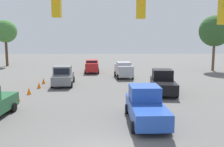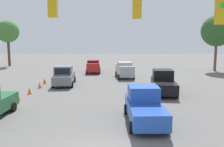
{
  "view_description": "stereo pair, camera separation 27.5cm",
  "coord_description": "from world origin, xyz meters",
  "px_view_note": "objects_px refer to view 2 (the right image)",
  "views": [
    {
      "loc": [
        -0.27,
        9.99,
        5.03
      ],
      "look_at": [
        -0.76,
        -10.94,
        2.04
      ],
      "focal_mm": 40.0,
      "sensor_mm": 36.0,
      "label": 1
    },
    {
      "loc": [
        -0.55,
        10.0,
        5.03
      ],
      "look_at": [
        -0.76,
        -10.94,
        2.04
      ],
      "focal_mm": 40.0,
      "sensor_mm": 36.0,
      "label": 2
    }
  ],
  "objects_px": {
    "overhead_signal_span": "(97,44)",
    "traffic_cone_third": "(18,97)",
    "pickup_truck_grey_withflow_far": "(64,76)",
    "pickup_truck_blue_crossing_near": "(144,106)",
    "tree_horizon_left": "(8,32)",
    "traffic_cone_second": "(8,106)",
    "traffic_cone_fourth": "(29,91)",
    "sedan_silver_oncoming_deep": "(125,70)",
    "sedan_red_withflow_deep": "(93,66)",
    "traffic_cone_fifth": "(40,85)",
    "tree_horizon_right": "(217,31)",
    "pickup_truck_black_oncoming_far": "(163,83)",
    "traffic_cone_farthest": "(45,81)"
  },
  "relations": [
    {
      "from": "traffic_cone_second",
      "to": "sedan_red_withflow_deep",
      "type": "bearing_deg",
      "value": -103.73
    },
    {
      "from": "traffic_cone_second",
      "to": "traffic_cone_fourth",
      "type": "height_order",
      "value": "same"
    },
    {
      "from": "sedan_red_withflow_deep",
      "to": "pickup_truck_grey_withflow_far",
      "type": "distance_m",
      "value": 10.04
    },
    {
      "from": "tree_horizon_left",
      "to": "pickup_truck_grey_withflow_far",
      "type": "bearing_deg",
      "value": 125.43
    },
    {
      "from": "overhead_signal_span",
      "to": "traffic_cone_fourth",
      "type": "distance_m",
      "value": 14.8
    },
    {
      "from": "pickup_truck_black_oncoming_far",
      "to": "tree_horizon_right",
      "type": "distance_m",
      "value": 19.79
    },
    {
      "from": "sedan_silver_oncoming_deep",
      "to": "sedan_red_withflow_deep",
      "type": "bearing_deg",
      "value": -48.23
    },
    {
      "from": "pickup_truck_black_oncoming_far",
      "to": "tree_horizon_right",
      "type": "bearing_deg",
      "value": -126.14
    },
    {
      "from": "overhead_signal_span",
      "to": "traffic_cone_third",
      "type": "distance_m",
      "value": 12.84
    },
    {
      "from": "pickup_truck_grey_withflow_far",
      "to": "sedan_silver_oncoming_deep",
      "type": "bearing_deg",
      "value": -144.41
    },
    {
      "from": "sedan_red_withflow_deep",
      "to": "pickup_truck_black_oncoming_far",
      "type": "xyz_separation_m",
      "value": [
        -7.31,
        13.8,
        0.0
      ]
    },
    {
      "from": "sedan_silver_oncoming_deep",
      "to": "tree_horizon_right",
      "type": "distance_m",
      "value": 16.46
    },
    {
      "from": "sedan_red_withflow_deep",
      "to": "traffic_cone_fifth",
      "type": "bearing_deg",
      "value": 67.67
    },
    {
      "from": "pickup_truck_blue_crossing_near",
      "to": "traffic_cone_second",
      "type": "xyz_separation_m",
      "value": [
        9.18,
        -2.38,
        -0.67
      ]
    },
    {
      "from": "pickup_truck_grey_withflow_far",
      "to": "traffic_cone_fourth",
      "type": "bearing_deg",
      "value": 62.35
    },
    {
      "from": "sedan_silver_oncoming_deep",
      "to": "overhead_signal_span",
      "type": "bearing_deg",
      "value": 83.67
    },
    {
      "from": "traffic_cone_third",
      "to": "traffic_cone_fifth",
      "type": "relative_size",
      "value": 1.0
    },
    {
      "from": "traffic_cone_fifth",
      "to": "traffic_cone_farthest",
      "type": "xyz_separation_m",
      "value": [
        0.16,
        -2.53,
        0.0
      ]
    },
    {
      "from": "pickup_truck_grey_withflow_far",
      "to": "tree_horizon_right",
      "type": "xyz_separation_m",
      "value": [
        -21.11,
        -11.36,
        5.09
      ]
    },
    {
      "from": "traffic_cone_fifth",
      "to": "sedan_red_withflow_deep",
      "type": "bearing_deg",
      "value": -112.33
    },
    {
      "from": "pickup_truck_blue_crossing_near",
      "to": "traffic_cone_third",
      "type": "xyz_separation_m",
      "value": [
        9.44,
        -5.01,
        -0.67
      ]
    },
    {
      "from": "pickup_truck_black_oncoming_far",
      "to": "traffic_cone_farthest",
      "type": "height_order",
      "value": "pickup_truck_black_oncoming_far"
    },
    {
      "from": "traffic_cone_third",
      "to": "tree_horizon_right",
      "type": "bearing_deg",
      "value": -142.13
    },
    {
      "from": "traffic_cone_fifth",
      "to": "traffic_cone_farthest",
      "type": "distance_m",
      "value": 2.53
    },
    {
      "from": "traffic_cone_fifth",
      "to": "overhead_signal_span",
      "type": "bearing_deg",
      "value": 113.59
    },
    {
      "from": "traffic_cone_second",
      "to": "tree_horizon_right",
      "type": "xyz_separation_m",
      "value": [
        -23.3,
        -20.95,
        5.76
      ]
    },
    {
      "from": "traffic_cone_second",
      "to": "traffic_cone_fifth",
      "type": "distance_m",
      "value": 7.87
    },
    {
      "from": "overhead_signal_span",
      "to": "traffic_cone_second",
      "type": "bearing_deg",
      "value": -47.55
    },
    {
      "from": "overhead_signal_span",
      "to": "pickup_truck_black_oncoming_far",
      "type": "distance_m",
      "value": 14.37
    },
    {
      "from": "traffic_cone_farthest",
      "to": "pickup_truck_grey_withflow_far",
      "type": "bearing_deg",
      "value": 160.86
    },
    {
      "from": "traffic_cone_farthest",
      "to": "tree_horizon_left",
      "type": "bearing_deg",
      "value": -58.51
    },
    {
      "from": "tree_horizon_right",
      "to": "traffic_cone_fifth",
      "type": "bearing_deg",
      "value": 29.32
    },
    {
      "from": "pickup_truck_blue_crossing_near",
      "to": "tree_horizon_left",
      "type": "distance_m",
      "value": 37.06
    },
    {
      "from": "overhead_signal_span",
      "to": "tree_horizon_right",
      "type": "xyz_separation_m",
      "value": [
        -16.68,
        -28.19,
        1.26
      ]
    },
    {
      "from": "sedan_silver_oncoming_deep",
      "to": "traffic_cone_third",
      "type": "xyz_separation_m",
      "value": [
        9.29,
        11.85,
        -0.73
      ]
    },
    {
      "from": "overhead_signal_span",
      "to": "sedan_silver_oncoming_deep",
      "type": "height_order",
      "value": "overhead_signal_span"
    },
    {
      "from": "pickup_truck_grey_withflow_far",
      "to": "tree_horizon_right",
      "type": "distance_m",
      "value": 24.51
    },
    {
      "from": "overhead_signal_span",
      "to": "sedan_red_withflow_deep",
      "type": "bearing_deg",
      "value": -85.9
    },
    {
      "from": "traffic_cone_second",
      "to": "tree_horizon_left",
      "type": "distance_m",
      "value": 30.87
    },
    {
      "from": "sedan_red_withflow_deep",
      "to": "traffic_cone_fifth",
      "type": "relative_size",
      "value": 7.2
    },
    {
      "from": "tree_horizon_right",
      "to": "traffic_cone_third",
      "type": "bearing_deg",
      "value": 37.87
    },
    {
      "from": "traffic_cone_fourth",
      "to": "tree_horizon_right",
      "type": "relative_size",
      "value": 0.07
    },
    {
      "from": "traffic_cone_fifth",
      "to": "tree_horizon_right",
      "type": "xyz_separation_m",
      "value": [
        -23.28,
        -13.08,
        5.76
      ]
    },
    {
      "from": "pickup_truck_grey_withflow_far",
      "to": "pickup_truck_blue_crossing_near",
      "type": "bearing_deg",
      "value": 120.26
    },
    {
      "from": "sedan_silver_oncoming_deep",
      "to": "sedan_red_withflow_deep",
      "type": "xyz_separation_m",
      "value": [
        4.31,
        -4.83,
        -0.07
      ]
    },
    {
      "from": "pickup_truck_grey_withflow_far",
      "to": "tree_horizon_left",
      "type": "relative_size",
      "value": 0.65
    },
    {
      "from": "sedan_red_withflow_deep",
      "to": "traffic_cone_farthest",
      "type": "xyz_separation_m",
      "value": [
        4.86,
        8.91,
        -0.67
      ]
    },
    {
      "from": "pickup_truck_grey_withflow_far",
      "to": "traffic_cone_farthest",
      "type": "distance_m",
      "value": 2.57
    },
    {
      "from": "sedan_silver_oncoming_deep",
      "to": "pickup_truck_black_oncoming_far",
      "type": "height_order",
      "value": "pickup_truck_black_oncoming_far"
    },
    {
      "from": "pickup_truck_black_oncoming_far",
      "to": "tree_horizon_right",
      "type": "height_order",
      "value": "tree_horizon_right"
    }
  ]
}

